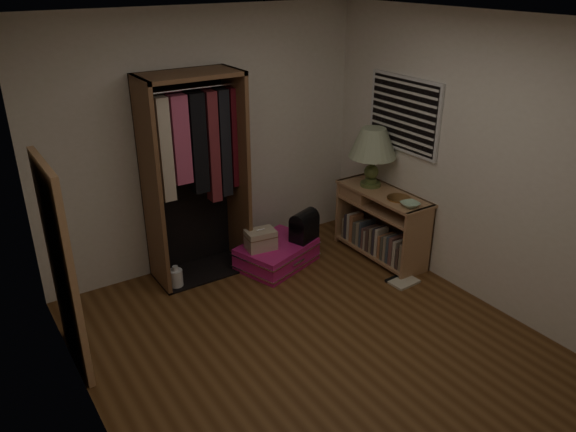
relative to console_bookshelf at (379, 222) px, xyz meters
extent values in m
plane|color=#563418|center=(-1.53, -1.04, -0.39)|extent=(4.00, 4.00, 0.00)
cube|color=silver|center=(-1.53, 0.96, 0.91)|extent=(3.50, 0.02, 2.60)
cube|color=silver|center=(0.22, -1.04, 0.91)|extent=(0.02, 4.00, 2.60)
cube|color=silver|center=(-3.28, -1.04, 0.91)|extent=(0.02, 4.00, 2.60)
cube|color=white|center=(-1.53, -1.04, 2.21)|extent=(3.50, 4.00, 0.01)
cube|color=silver|center=(0.20, -0.04, 1.16)|extent=(0.03, 0.96, 0.76)
cube|color=black|center=(0.19, -0.04, 1.16)|extent=(0.03, 0.90, 0.70)
cube|color=silver|center=(0.18, -0.04, 0.85)|extent=(0.01, 0.88, 0.02)
cube|color=silver|center=(0.18, -0.04, 0.93)|extent=(0.01, 0.88, 0.02)
cube|color=silver|center=(0.18, -0.04, 1.00)|extent=(0.01, 0.88, 0.02)
cube|color=silver|center=(0.18, -0.04, 1.08)|extent=(0.01, 0.88, 0.02)
cube|color=silver|center=(0.18, -0.04, 1.16)|extent=(0.01, 0.88, 0.02)
cube|color=silver|center=(0.18, -0.04, 1.24)|extent=(0.01, 0.88, 0.02)
cube|color=silver|center=(0.18, -0.04, 1.32)|extent=(0.01, 0.88, 0.02)
cube|color=silver|center=(0.18, -0.04, 1.39)|extent=(0.01, 0.88, 0.02)
cube|color=silver|center=(0.18, -0.04, 1.47)|extent=(0.01, 0.88, 0.02)
cube|color=#A57650|center=(0.01, -0.57, -0.01)|extent=(0.40, 0.03, 0.75)
cube|color=#A57650|center=(0.01, 0.50, -0.01)|extent=(0.40, 0.03, 0.75)
cube|color=#A57650|center=(0.01, -0.04, -0.33)|extent=(0.40, 1.04, 0.03)
cube|color=#A57650|center=(0.01, -0.04, 0.18)|extent=(0.40, 1.04, 0.03)
cube|color=#A57650|center=(0.01, -0.04, 0.35)|extent=(0.42, 1.12, 0.03)
cube|color=brown|center=(0.20, -0.04, -0.01)|extent=(0.02, 1.10, 0.75)
cube|color=#A57650|center=(0.00, 0.29, 0.26)|extent=(0.36, 0.38, 0.13)
cube|color=gray|center=(-0.06, -0.51, -0.17)|extent=(0.22, 0.03, 0.30)
cube|color=#4C3833|center=(-0.06, -0.47, -0.20)|extent=(0.21, 0.03, 0.24)
cube|color=#B7AD99|center=(-0.09, -0.42, -0.17)|extent=(0.15, 0.04, 0.29)
cube|color=brown|center=(-0.06, -0.36, -0.16)|extent=(0.21, 0.05, 0.31)
cube|color=#3F4C59|center=(-0.05, -0.32, -0.16)|extent=(0.22, 0.03, 0.30)
cube|color=gray|center=(-0.08, -0.28, -0.17)|extent=(0.17, 0.04, 0.28)
cube|color=#59594C|center=(-0.06, -0.23, -0.18)|extent=(0.21, 0.03, 0.27)
cube|color=#B2724C|center=(-0.06, -0.19, -0.18)|extent=(0.20, 0.03, 0.26)
cube|color=beige|center=(-0.08, -0.14, -0.16)|extent=(0.16, 0.04, 0.32)
cube|color=#332D38|center=(-0.07, -0.10, -0.16)|extent=(0.20, 0.03, 0.31)
cube|color=gray|center=(-0.07, -0.05, -0.17)|extent=(0.20, 0.03, 0.29)
cube|color=#4C3833|center=(-0.08, 0.00, -0.18)|extent=(0.17, 0.05, 0.28)
cube|color=#B7AD99|center=(-0.09, 0.04, -0.20)|extent=(0.15, 0.03, 0.22)
cube|color=brown|center=(-0.06, 0.08, -0.19)|extent=(0.22, 0.03, 0.25)
cube|color=#3F4C59|center=(-0.06, 0.12, -0.17)|extent=(0.22, 0.03, 0.30)
cube|color=gray|center=(-0.06, 0.16, -0.18)|extent=(0.21, 0.05, 0.27)
cube|color=#59594C|center=(-0.06, 0.21, -0.19)|extent=(0.20, 0.05, 0.26)
cube|color=#B2724C|center=(-0.08, 0.27, -0.16)|extent=(0.17, 0.05, 0.32)
cube|color=beige|center=(-0.08, 0.32, -0.16)|extent=(0.16, 0.04, 0.32)
cube|color=#332D38|center=(-0.07, 0.37, -0.17)|extent=(0.18, 0.04, 0.29)
cube|color=gray|center=(-0.09, 0.41, -0.20)|extent=(0.16, 0.03, 0.23)
cube|color=brown|center=(-2.24, 0.70, 0.64)|extent=(0.04, 0.50, 2.05)
cube|color=brown|center=(-1.33, 0.70, 0.64)|extent=(0.04, 0.50, 2.05)
cube|color=brown|center=(-1.78, 0.70, 1.64)|extent=(0.95, 0.50, 0.04)
cube|color=black|center=(-1.78, 0.94, 0.64)|extent=(0.95, 0.02, 2.05)
cube|color=black|center=(-1.78, 0.70, -0.38)|extent=(0.95, 0.50, 0.02)
cylinder|color=silver|center=(-1.78, 0.70, 1.51)|extent=(0.87, 0.02, 0.02)
cube|color=beige|center=(-2.08, 0.68, 0.99)|extent=(0.12, 0.12, 0.98)
cube|color=#BF4C72|center=(-1.92, 0.68, 1.06)|extent=(0.16, 0.13, 0.84)
cube|color=black|center=(-1.75, 0.68, 1.00)|extent=(0.15, 0.12, 0.97)
cube|color=maroon|center=(-1.60, 0.68, 0.94)|extent=(0.10, 0.13, 1.09)
cube|color=black|center=(-1.48, 0.68, 0.95)|extent=(0.11, 0.11, 1.06)
cube|color=#590F19|center=(-1.33, 0.68, 0.99)|extent=(0.16, 0.10, 0.98)
cube|color=tan|center=(-3.24, -0.04, 0.46)|extent=(0.05, 0.80, 1.70)
cube|color=white|center=(-3.21, -0.04, 0.46)|extent=(0.01, 0.68, 1.58)
cube|color=#CD1973|center=(-1.05, 0.41, -0.27)|extent=(0.92, 0.78, 0.25)
cube|color=silver|center=(-1.05, 0.41, -0.33)|extent=(0.95, 0.81, 0.01)
cube|color=silver|center=(-1.05, 0.41, -0.20)|extent=(0.95, 0.81, 0.01)
cylinder|color=silver|center=(-0.96, 0.13, -0.27)|extent=(0.18, 0.08, 0.02)
cube|color=tan|center=(-1.25, 0.41, -0.04)|extent=(0.32, 0.24, 0.21)
cube|color=brown|center=(-1.25, 0.41, 0.00)|extent=(0.33, 0.25, 0.01)
cylinder|color=silver|center=(-1.25, 0.41, 0.07)|extent=(0.09, 0.02, 0.01)
cube|color=black|center=(-0.75, 0.34, -0.03)|extent=(0.35, 0.28, 0.23)
cylinder|color=black|center=(-0.75, 0.34, 0.09)|extent=(0.35, 0.28, 0.19)
cylinder|color=#4B5B2C|center=(0.01, 0.18, 0.38)|extent=(0.26, 0.26, 0.04)
cylinder|color=#4B5B2C|center=(0.01, 0.18, 0.42)|extent=(0.15, 0.15, 0.05)
sphere|color=#4B5B2C|center=(0.01, 0.18, 0.52)|extent=(0.18, 0.18, 0.15)
cylinder|color=#4B5B2C|center=(0.01, 0.18, 0.64)|extent=(0.06, 0.06, 0.09)
cone|color=#B6C2A1|center=(0.01, 0.18, 0.84)|extent=(0.60, 0.60, 0.31)
cone|color=white|center=(0.01, 0.18, 0.84)|extent=(0.53, 0.53, 0.29)
cylinder|color=#A5753F|center=(0.01, -0.26, 0.37)|extent=(0.30, 0.30, 0.01)
imported|color=#AACAA9|center=(-0.04, -0.47, 0.38)|extent=(0.20, 0.20, 0.04)
cylinder|color=silver|center=(-2.13, 0.56, -0.29)|extent=(0.18, 0.18, 0.19)
cylinder|color=silver|center=(-2.13, 0.56, -0.18)|extent=(0.07, 0.07, 0.05)
cube|color=beige|center=(-0.18, -0.60, -0.38)|extent=(0.30, 0.24, 0.02)
cube|color=black|center=(-0.19, -0.51, -0.38)|extent=(0.29, 0.05, 0.03)
camera|label=1|loc=(-3.83, -4.05, 2.56)|focal=35.00mm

